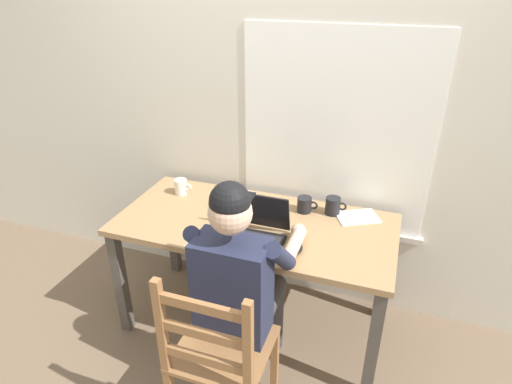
% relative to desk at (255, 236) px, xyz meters
% --- Properties ---
extents(ground_plane, '(8.00, 8.00, 0.00)m').
position_rel_desk_xyz_m(ground_plane, '(0.00, 0.00, -0.65)').
color(ground_plane, brown).
extents(back_wall, '(6.00, 0.08, 2.60)m').
position_rel_desk_xyz_m(back_wall, '(0.01, 0.45, 0.65)').
color(back_wall, silver).
rests_on(back_wall, ground).
extents(desk, '(1.57, 0.74, 0.74)m').
position_rel_desk_xyz_m(desk, '(0.00, 0.00, 0.00)').
color(desk, '#9E7A51').
rests_on(desk, ground).
extents(seated_person, '(0.50, 0.60, 1.26)m').
position_rel_desk_xyz_m(seated_person, '(0.08, -0.44, 0.05)').
color(seated_person, '#232842').
rests_on(seated_person, ground).
extents(wooden_chair, '(0.42, 0.42, 0.95)m').
position_rel_desk_xyz_m(wooden_chair, '(0.08, -0.72, -0.18)').
color(wooden_chair, olive).
rests_on(wooden_chair, ground).
extents(laptop, '(0.33, 0.29, 0.23)m').
position_rel_desk_xyz_m(laptop, '(0.05, -0.16, 0.15)').
color(laptop, black).
rests_on(laptop, desk).
extents(computer_mouse, '(0.06, 0.10, 0.03)m').
position_rel_desk_xyz_m(computer_mouse, '(0.30, -0.20, 0.11)').
color(computer_mouse, black).
rests_on(computer_mouse, desk).
extents(coffee_mug_white, '(0.12, 0.08, 0.10)m').
position_rel_desk_xyz_m(coffee_mug_white, '(-0.55, 0.17, 0.14)').
color(coffee_mug_white, silver).
rests_on(coffee_mug_white, desk).
extents(coffee_mug_dark, '(0.12, 0.09, 0.10)m').
position_rel_desk_xyz_m(coffee_mug_dark, '(0.40, 0.24, 0.14)').
color(coffee_mug_dark, black).
rests_on(coffee_mug_dark, desk).
extents(coffee_mug_spare, '(0.12, 0.08, 0.09)m').
position_rel_desk_xyz_m(coffee_mug_spare, '(0.24, 0.21, 0.14)').
color(coffee_mug_spare, black).
rests_on(coffee_mug_spare, desk).
extents(book_stack_main, '(0.20, 0.16, 0.07)m').
position_rel_desk_xyz_m(book_stack_main, '(-0.17, 0.17, 0.13)').
color(book_stack_main, gold).
rests_on(book_stack_main, desk).
extents(paper_pile_near_laptop, '(0.28, 0.25, 0.01)m').
position_rel_desk_xyz_m(paper_pile_near_laptop, '(0.54, 0.24, 0.10)').
color(paper_pile_near_laptop, silver).
rests_on(paper_pile_near_laptop, desk).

